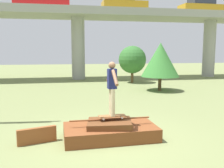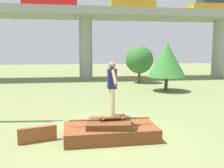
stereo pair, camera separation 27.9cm
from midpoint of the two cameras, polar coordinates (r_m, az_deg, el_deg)
ground_plane at (r=6.97m, az=0.78°, el=-12.28°), size 80.00×80.00×0.00m
scrap_pile at (r=6.89m, az=0.76°, el=-10.66°), size 2.51×1.37×0.56m
scrap_plank_loose at (r=6.87m, az=-15.54°, el=-11.06°), size 0.98×0.39×0.41m
skateboard at (r=6.76m, az=1.19°, el=-7.31°), size 0.74×0.27×0.09m
skater at (r=6.59m, az=1.21°, el=-0.30°), size 0.23×1.06×1.44m
highway_overpass at (r=21.50m, az=-5.73°, el=14.61°), size 44.00×4.13×5.76m
car_on_overpass_left at (r=21.45m, az=-13.74°, el=18.08°), size 4.22×1.64×1.53m
car_on_overpass_mid at (r=25.43m, az=22.21°, el=15.97°), size 4.36×1.65×1.43m
car_on_overpass_far_right at (r=22.54m, az=4.87°, el=17.70°), size 3.80×1.65×1.48m
tree_behind_left at (r=15.11m, az=12.92°, el=5.41°), size 2.26×2.26×2.87m
tree_behind_right at (r=18.78m, az=6.70°, el=5.53°), size 2.05×2.05×2.76m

